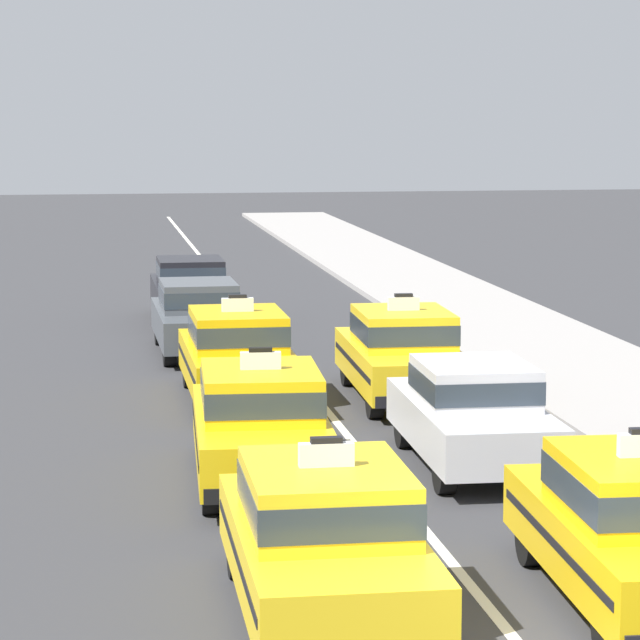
{
  "coord_description": "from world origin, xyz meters",
  "views": [
    {
      "loc": [
        -4.17,
        -12.58,
        5.24
      ],
      "look_at": [
        0.21,
        14.79,
        1.3
      ],
      "focal_mm": 84.07,
      "sensor_mm": 36.0,
      "label": 1
    }
  ],
  "objects_px": {
    "taxi_right_nearest": "(639,527)",
    "sedan_right_second": "(473,411)",
    "sedan_left_fifth": "(190,288)",
    "sedan_left_fourth": "(198,315)",
    "taxi_left_second": "(260,423)",
    "taxi_right_third": "(402,353)",
    "taxi_left_nearest": "(325,538)",
    "taxi_left_third": "(237,354)"
  },
  "relations": [
    {
      "from": "taxi_right_nearest",
      "to": "sedan_right_second",
      "type": "bearing_deg",
      "value": 91.15
    },
    {
      "from": "sedan_left_fifth",
      "to": "taxi_right_nearest",
      "type": "xyz_separation_m",
      "value": [
        3.1,
        -22.04,
        0.03
      ]
    },
    {
      "from": "sedan_left_fourth",
      "to": "taxi_right_nearest",
      "type": "height_order",
      "value": "taxi_right_nearest"
    },
    {
      "from": "sedan_left_fifth",
      "to": "taxi_right_nearest",
      "type": "bearing_deg",
      "value": -81.99
    },
    {
      "from": "taxi_left_second",
      "to": "taxi_right_nearest",
      "type": "bearing_deg",
      "value": -60.41
    },
    {
      "from": "taxi_left_second",
      "to": "taxi_right_third",
      "type": "distance_m",
      "value": 6.48
    },
    {
      "from": "sedan_left_fourth",
      "to": "sedan_left_fifth",
      "type": "height_order",
      "value": "same"
    },
    {
      "from": "taxi_left_second",
      "to": "taxi_right_third",
      "type": "xyz_separation_m",
      "value": [
        3.24,
        5.62,
        0.0
      ]
    },
    {
      "from": "taxi_right_third",
      "to": "taxi_right_nearest",
      "type": "bearing_deg",
      "value": -89.66
    },
    {
      "from": "taxi_left_nearest",
      "to": "sedan_left_fifth",
      "type": "relative_size",
      "value": 1.06
    },
    {
      "from": "sedan_right_second",
      "to": "taxi_right_third",
      "type": "height_order",
      "value": "taxi_right_third"
    },
    {
      "from": "taxi_left_second",
      "to": "taxi_right_nearest",
      "type": "distance_m",
      "value": 6.69
    },
    {
      "from": "taxi_left_second",
      "to": "taxi_right_nearest",
      "type": "height_order",
      "value": "same"
    },
    {
      "from": "taxi_left_third",
      "to": "sedan_left_fifth",
      "type": "bearing_deg",
      "value": 90.5
    },
    {
      "from": "sedan_right_second",
      "to": "sedan_left_fifth",
      "type": "bearing_deg",
      "value": 100.69
    },
    {
      "from": "taxi_left_second",
      "to": "sedan_left_fifth",
      "type": "height_order",
      "value": "taxi_left_second"
    },
    {
      "from": "taxi_left_third",
      "to": "sedan_right_second",
      "type": "distance_m",
      "value": 6.19
    },
    {
      "from": "sedan_left_fourth",
      "to": "sedan_right_second",
      "type": "relative_size",
      "value": 1.0
    },
    {
      "from": "taxi_left_nearest",
      "to": "taxi_right_nearest",
      "type": "relative_size",
      "value": 0.99
    },
    {
      "from": "sedan_left_fifth",
      "to": "taxi_right_nearest",
      "type": "height_order",
      "value": "taxi_right_nearest"
    },
    {
      "from": "sedan_left_fifth",
      "to": "sedan_left_fourth",
      "type": "bearing_deg",
      "value": -92.18
    },
    {
      "from": "sedan_right_second",
      "to": "taxi_left_second",
      "type": "bearing_deg",
      "value": -171.76
    },
    {
      "from": "taxi_left_second",
      "to": "sedan_left_fifth",
      "type": "distance_m",
      "value": 16.22
    },
    {
      "from": "taxi_left_third",
      "to": "sedan_left_fourth",
      "type": "relative_size",
      "value": 1.06
    },
    {
      "from": "taxi_left_second",
      "to": "sedan_left_fifth",
      "type": "bearing_deg",
      "value": 89.28
    },
    {
      "from": "taxi_left_second",
      "to": "sedan_right_second",
      "type": "height_order",
      "value": "taxi_left_second"
    },
    {
      "from": "sedan_left_fourth",
      "to": "taxi_right_third",
      "type": "height_order",
      "value": "taxi_right_third"
    },
    {
      "from": "sedan_left_fourth",
      "to": "taxi_right_third",
      "type": "bearing_deg",
      "value": -60.51
    },
    {
      "from": "sedan_left_fourth",
      "to": "taxi_right_nearest",
      "type": "xyz_separation_m",
      "value": [
        3.29,
        -17.13,
        0.03
      ]
    },
    {
      "from": "taxi_right_nearest",
      "to": "sedan_left_fifth",
      "type": "bearing_deg",
      "value": 98.01
    },
    {
      "from": "taxi_left_third",
      "to": "taxi_right_third",
      "type": "height_order",
      "value": "same"
    },
    {
      "from": "taxi_right_nearest",
      "to": "sedan_right_second",
      "type": "xyz_separation_m",
      "value": [
        -0.13,
        6.28,
        -0.03
      ]
    },
    {
      "from": "taxi_left_second",
      "to": "sedan_right_second",
      "type": "bearing_deg",
      "value": 8.24
    },
    {
      "from": "sedan_left_fifth",
      "to": "taxi_left_second",
      "type": "bearing_deg",
      "value": -90.72
    },
    {
      "from": "taxi_left_nearest",
      "to": "sedan_right_second",
      "type": "relative_size",
      "value": 1.06
    },
    {
      "from": "taxi_left_second",
      "to": "sedan_left_fourth",
      "type": "distance_m",
      "value": 11.31
    },
    {
      "from": "sedan_left_fifth",
      "to": "sedan_right_second",
      "type": "height_order",
      "value": "same"
    },
    {
      "from": "taxi_left_nearest",
      "to": "sedan_left_fourth",
      "type": "relative_size",
      "value": 1.06
    },
    {
      "from": "taxi_left_nearest",
      "to": "sedan_left_fourth",
      "type": "bearing_deg",
      "value": 89.86
    },
    {
      "from": "taxi_left_second",
      "to": "taxi_right_third",
      "type": "height_order",
      "value": "same"
    },
    {
      "from": "taxi_left_nearest",
      "to": "sedan_left_fifth",
      "type": "bearing_deg",
      "value": 89.4
    },
    {
      "from": "taxi_left_third",
      "to": "taxi_right_third",
      "type": "bearing_deg",
      "value": -6.12
    }
  ]
}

